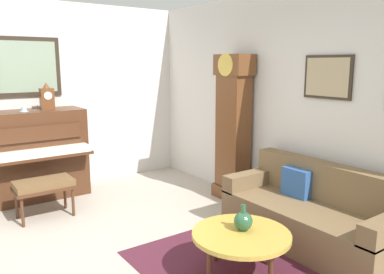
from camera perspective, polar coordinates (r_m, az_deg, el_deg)
The scene contains 12 objects.
ground_plane at distance 4.15m, azimuth -12.25°, elevation -17.48°, with size 6.40×6.00×0.10m, color #B2A899.
wall_left at distance 6.17m, azimuth -22.50°, elevation 5.43°, with size 0.13×4.90×2.80m.
wall_back at distance 5.10m, azimuth 12.72°, elevation 4.94°, with size 5.30×0.13×2.80m.
area_rug at distance 3.78m, azimuth 7.28°, elevation -19.38°, with size 2.10×1.50×0.01m, color #4C1E2D.
piano at distance 5.90m, azimuth -22.43°, elevation -2.43°, with size 0.87×1.44×1.26m.
piano_bench at distance 5.17m, azimuth -20.98°, elevation -6.75°, with size 0.42×0.70×0.48m.
grandfather_clock at distance 5.42m, azimuth 6.04°, elevation 0.80°, with size 0.52×0.34×2.03m.
couch at distance 4.39m, azimuth 17.23°, elevation -10.90°, with size 1.90×0.80×0.84m.
coffee_table at distance 3.57m, azimuth 7.26°, elevation -14.22°, with size 0.88×0.88×0.42m.
mantel_clock at distance 5.84m, azimuth -20.56°, elevation 5.47°, with size 0.13×0.18×0.38m.
teacup at distance 5.72m, azimuth -23.48°, elevation 3.68°, with size 0.12×0.12×0.06m.
green_jug at distance 3.58m, azimuth 7.54°, elevation -12.14°, with size 0.17×0.17×0.24m.
Camera 1 is at (3.39, -1.39, 1.90)m, focal length 36.25 mm.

